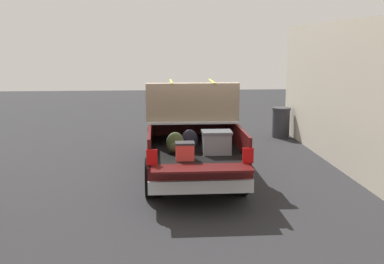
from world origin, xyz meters
The scene contains 4 objects.
ground_plane centered at (0.00, 0.00, 0.00)m, with size 40.00×40.00×0.00m, color #262628.
pickup_truck centered at (0.37, 0.00, 0.98)m, with size 6.05×2.06×2.23m.
building_facade centered at (-0.63, -3.84, 1.80)m, with size 11.34×0.36×3.60m, color beige.
trash_can centered at (4.09, -3.27, 0.50)m, with size 0.60×0.60×0.98m.
Camera 1 is at (-11.04, 0.78, 3.08)m, focal length 44.69 mm.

